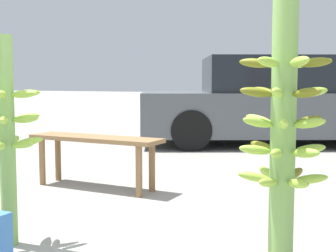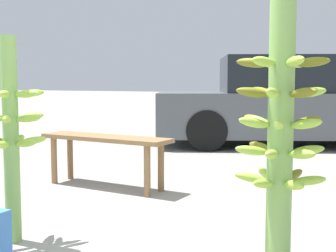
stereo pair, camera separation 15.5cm
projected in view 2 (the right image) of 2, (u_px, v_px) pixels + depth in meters
The scene contains 4 objects.
banana_stalk_left at pixel (11, 132), 2.95m from camera, with size 0.46×0.44×1.31m.
banana_stalk_center at pixel (280, 127), 2.39m from camera, with size 0.47×0.47×1.57m.
market_bench at pixel (105, 145), 4.52m from camera, with size 1.38×0.39×0.50m.
parked_car at pixel (283, 103), 7.64m from camera, with size 4.36×3.32×1.42m.
Camera 2 is at (1.45, -1.95, 1.03)m, focal length 50.00 mm.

